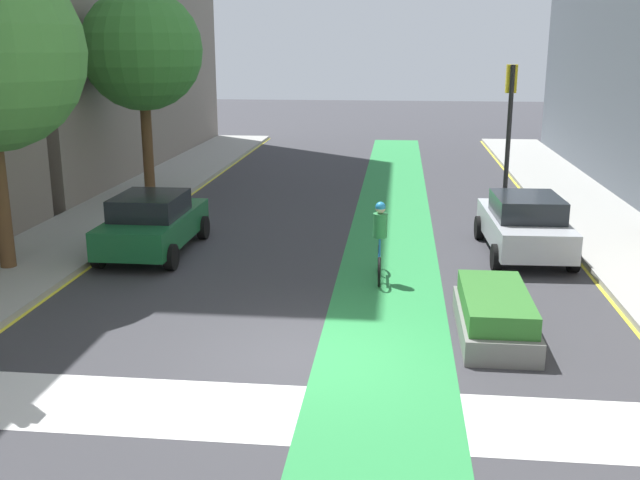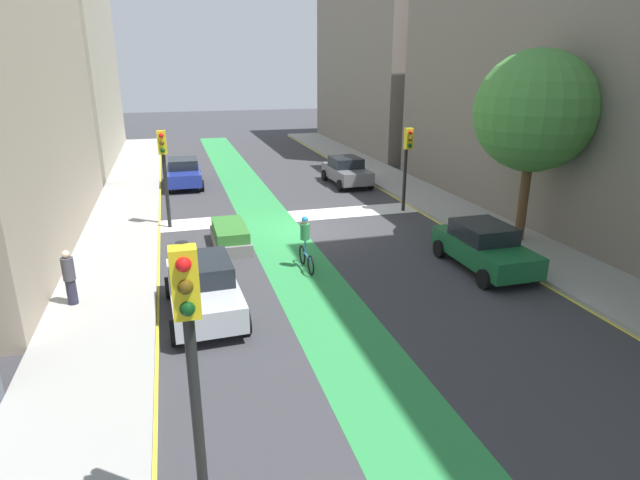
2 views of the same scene
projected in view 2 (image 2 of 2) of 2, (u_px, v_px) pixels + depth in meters
The scene contains 18 objects.
ground_plane at pixel (304, 229), 22.47m from camera, with size 120.00×120.00×0.00m, color #38383D.
bike_lane_paint at pixel (275, 231), 22.14m from camera, with size 2.40×60.00×0.01m, color #2D8C47.
crosswalk_band at pixel (293, 216), 24.29m from camera, with size 12.00×1.80×0.01m, color silver.
sidewalk_left at pixel (460, 214), 24.39m from camera, with size 3.00×60.00×0.15m, color #9E9E99.
curb_stripe_left at pixel (430, 218), 24.03m from camera, with size 0.16×60.00×0.01m, color yellow.
sidewalk_right at pixel (118, 243), 20.50m from camera, with size 3.00×60.00×0.15m, color #9E9E99.
curb_stripe_right at pixel (158, 241), 20.91m from camera, with size 0.16×60.00×0.01m, color yellow.
traffic_signal_near_right at pixel (164, 161), 21.66m from camera, with size 0.35×0.52×4.15m.
traffic_signal_near_left at pixel (407, 153), 24.23m from camera, with size 0.35×0.52×3.94m.
traffic_signal_far_right at pixel (190, 343), 7.01m from camera, with size 0.35×0.52×4.58m.
car_green_left_far at pixel (484, 247), 17.88m from camera, with size 2.03×4.20×1.57m.
car_silver_right_far at pixel (203, 287), 14.63m from camera, with size 2.15×4.26×1.57m.
car_grey_left_near at pixel (347, 171), 30.40m from camera, with size 2.06×4.22×1.57m.
car_blue_right_near at pixel (184, 172), 29.94m from camera, with size 2.06×4.22×1.57m.
cyclist_in_lane at pixel (306, 242), 17.84m from camera, with size 0.32×1.73×1.86m.
pedestrian_sidewalk_right_a at pixel (69, 277), 14.87m from camera, with size 0.34×0.34×1.63m.
street_tree_near at pixel (535, 112), 19.10m from camera, with size 4.41×4.41×7.13m.
median_planter at pixel (230, 236), 20.24m from camera, with size 1.32×2.98×0.85m.
Camera 2 is at (5.20, 20.81, 6.75)m, focal length 29.40 mm.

